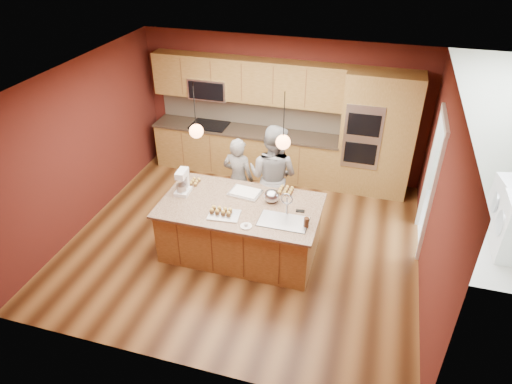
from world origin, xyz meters
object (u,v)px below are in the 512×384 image
(person_right, at_px, (273,176))
(stand_mixer, at_px, (183,183))
(mixing_bowl, at_px, (272,196))
(person_left, at_px, (238,179))
(island, at_px, (242,228))

(person_right, bearing_deg, stand_mixer, 46.58)
(mixing_bowl, bearing_deg, person_left, 137.12)
(island, bearing_deg, mixing_bowl, 28.02)
(person_right, height_order, stand_mixer, person_right)
(island, xyz_separation_m, person_left, (-0.35, 0.93, 0.30))
(person_right, bearing_deg, island, 86.48)
(person_left, height_order, stand_mixer, person_left)
(person_left, height_order, mixing_bowl, person_left)
(person_left, distance_m, stand_mixer, 1.09)
(island, distance_m, person_right, 1.06)
(island, distance_m, mixing_bowl, 0.70)
(person_left, xyz_separation_m, person_right, (0.60, 0.00, 0.15))
(island, height_order, person_right, person_right)
(island, relative_size, mixing_bowl, 9.89)
(island, bearing_deg, person_left, 110.60)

